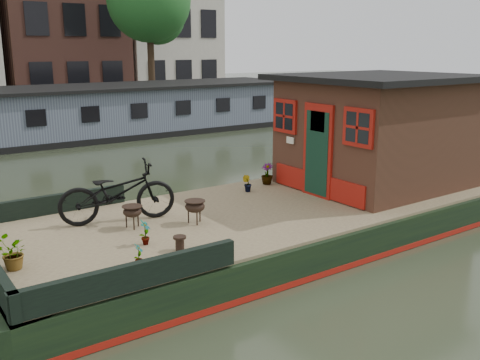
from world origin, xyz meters
TOP-DOWN VIEW (x-y plane):
  - ground at (0.00, 0.00)m, footprint 120.00×120.00m
  - houseboat_hull at (-1.33, 0.00)m, footprint 14.01×4.02m
  - houseboat_deck at (0.00, 0.00)m, footprint 11.80×3.80m
  - bow_bulwark at (-5.07, 0.00)m, footprint 3.00×4.00m
  - cabin at (2.19, 0.00)m, footprint 4.00×3.50m
  - bicycle at (-3.57, 0.77)m, footprint 2.12×1.16m
  - potted_plant_a at (-3.69, -0.55)m, footprint 0.25×0.25m
  - potted_plant_b at (-0.54, 1.12)m, footprint 0.23×0.25m
  - potted_plant_c at (-5.60, -0.39)m, footprint 0.51×0.47m
  - potted_plant_d at (0.20, 1.37)m, footprint 0.36×0.36m
  - potted_plant_e at (-4.12, -1.27)m, footprint 0.20×0.21m
  - brazier_front at (-3.51, 0.30)m, footprint 0.43×0.43m
  - brazier_rear at (-2.52, -0.09)m, footprint 0.47×0.47m
  - bollard_stbd at (-3.37, -1.07)m, footprint 0.20×0.20m
  - far_houseboat at (0.00, 14.00)m, footprint 20.40×4.40m
  - quay at (0.00, 20.50)m, footprint 60.00×6.00m
  - tree_right at (6.14, 19.07)m, footprint 4.40×4.40m

SIDE VIEW (x-z plane):
  - ground at x=0.00m, z-range 0.00..0.00m
  - houseboat_hull at x=-1.33m, z-range -0.03..0.57m
  - quay at x=0.00m, z-range 0.00..0.90m
  - houseboat_deck at x=0.00m, z-range 0.60..0.65m
  - bollard_stbd at x=-3.37m, z-range 0.65..0.88m
  - potted_plant_e at x=-4.12m, z-range 0.65..0.99m
  - bow_bulwark at x=-5.07m, z-range 0.65..1.00m
  - potted_plant_b at x=-0.54m, z-range 0.65..1.00m
  - brazier_front at x=-3.51m, z-range 0.65..1.04m
  - potted_plant_a at x=-3.69m, z-range 0.65..1.06m
  - brazier_rear at x=-2.52m, z-range 0.65..1.06m
  - potted_plant_d at x=0.20m, z-range 0.65..1.13m
  - potted_plant_c at x=-5.60m, z-range 0.65..1.13m
  - far_houseboat at x=0.00m, z-range -0.09..2.02m
  - bicycle at x=-3.57m, z-range 0.65..1.71m
  - cabin at x=2.19m, z-range 0.67..3.09m
  - tree_right at x=6.14m, z-range 2.19..9.59m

